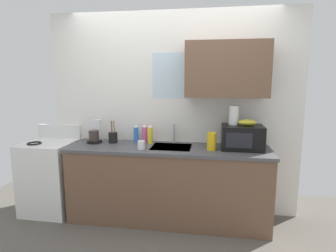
{
  "coord_description": "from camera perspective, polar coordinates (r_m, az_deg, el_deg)",
  "views": [
    {
      "loc": [
        0.5,
        -3.14,
        1.69
      ],
      "look_at": [
        0.0,
        0.0,
        1.15
      ],
      "focal_mm": 29.91,
      "sensor_mm": 36.0,
      "label": 1
    }
  ],
  "objects": [
    {
      "name": "kitchen_wall_assembly",
      "position": [
        3.48,
        2.81,
        4.13
      ],
      "size": [
        3.12,
        0.42,
        2.5
      ],
      "color": "white",
      "rests_on": "ground"
    },
    {
      "name": "counter_unit",
      "position": [
        3.41,
        0.01,
        -11.55
      ],
      "size": [
        2.35,
        0.63,
        0.9
      ],
      "color": "brown",
      "rests_on": "ground"
    },
    {
      "name": "sink_faucet",
      "position": [
        3.47,
        1.21,
        -1.48
      ],
      "size": [
        0.03,
        0.03,
        0.24
      ],
      "primitive_type": "cylinder",
      "color": "#B2B5BA",
      "rests_on": "counter_unit"
    },
    {
      "name": "stove_range",
      "position": [
        3.93,
        -22.8,
        -9.39
      ],
      "size": [
        0.6,
        0.6,
        1.08
      ],
      "color": "white",
      "rests_on": "ground"
    },
    {
      "name": "microwave",
      "position": [
        3.27,
        14.88,
        -2.23
      ],
      "size": [
        0.46,
        0.35,
        0.27
      ],
      "color": "black",
      "rests_on": "counter_unit"
    },
    {
      "name": "banana_bunch",
      "position": [
        3.25,
        15.89,
        0.69
      ],
      "size": [
        0.2,
        0.11,
        0.07
      ],
      "primitive_type": "ellipsoid",
      "color": "gold",
      "rests_on": "microwave"
    },
    {
      "name": "paper_towel_roll",
      "position": [
        3.27,
        13.24,
        2.19
      ],
      "size": [
        0.11,
        0.11,
        0.22
      ],
      "primitive_type": "cylinder",
      "color": "white",
      "rests_on": "microwave"
    },
    {
      "name": "coffee_maker",
      "position": [
        3.62,
        -14.64,
        -1.59
      ],
      "size": [
        0.19,
        0.21,
        0.28
      ],
      "color": "black",
      "rests_on": "counter_unit"
    },
    {
      "name": "dish_soap_bottle_yellow",
      "position": [
        3.44,
        -3.63,
        -1.76
      ],
      "size": [
        0.06,
        0.06,
        0.24
      ],
      "color": "yellow",
      "rests_on": "counter_unit"
    },
    {
      "name": "dish_soap_bottle_pink",
      "position": [
        3.52,
        -4.77,
        -1.57
      ],
      "size": [
        0.07,
        0.07,
        0.23
      ],
      "color": "#E55999",
      "rests_on": "counter_unit"
    },
    {
      "name": "dish_soap_bottle_blue",
      "position": [
        3.54,
        -6.5,
        -1.58
      ],
      "size": [
        0.06,
        0.06,
        0.22
      ],
      "color": "blue",
      "rests_on": "counter_unit"
    },
    {
      "name": "cereal_canister",
      "position": [
        3.16,
        8.89,
        -3.1
      ],
      "size": [
        0.1,
        0.1,
        0.2
      ],
      "primitive_type": "cylinder",
      "color": "gold",
      "rests_on": "counter_unit"
    },
    {
      "name": "mug_white",
      "position": [
        3.18,
        -5.46,
        -3.88
      ],
      "size": [
        0.08,
        0.08,
        0.09
      ],
      "primitive_type": "cylinder",
      "color": "white",
      "rests_on": "counter_unit"
    },
    {
      "name": "utensil_crock",
      "position": [
        3.55,
        -11.14,
        -2.23
      ],
      "size": [
        0.11,
        0.11,
        0.28
      ],
      "color": "black",
      "rests_on": "counter_unit"
    }
  ]
}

